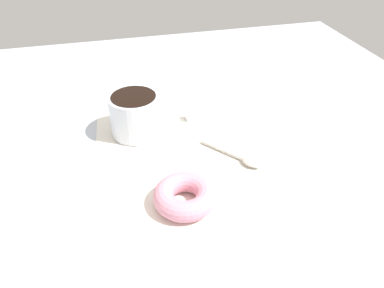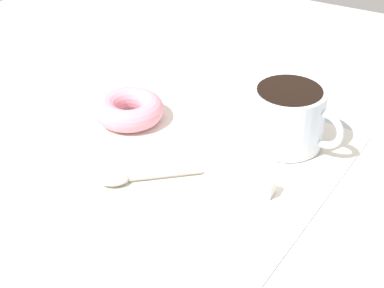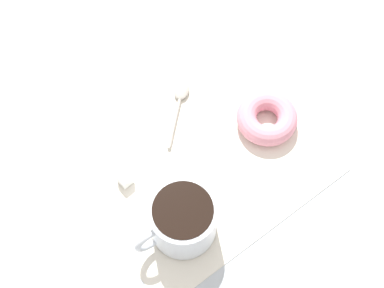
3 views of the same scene
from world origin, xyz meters
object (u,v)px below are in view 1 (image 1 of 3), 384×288
object	(u,v)px
coffee_cup	(135,113)
spoon	(243,159)
donut	(185,196)
sugar_cube	(191,115)

from	to	relation	value
coffee_cup	spoon	size ratio (longest dim) A/B	1.17
coffee_cup	donut	distance (cm)	21.98
coffee_cup	donut	bearing A→B (deg)	102.04
donut	spoon	size ratio (longest dim) A/B	0.90
coffee_cup	spoon	world-z (taller)	coffee_cup
coffee_cup	spoon	xyz separation A→B (cm)	(-16.78, 13.74, -3.67)
donut	sugar_cube	distance (cm)	24.03
donut	spoon	world-z (taller)	donut
spoon	donut	bearing A→B (deg)	31.95
donut	spoon	distance (cm)	14.45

